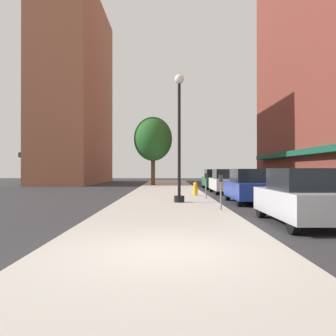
% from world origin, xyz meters
% --- Properties ---
extents(ground_plane, '(90.00, 90.00, 0.00)m').
position_xyz_m(ground_plane, '(4.00, 18.00, 0.00)').
color(ground_plane, '#2D2D30').
extents(sidewalk_slab, '(4.80, 50.00, 0.12)m').
position_xyz_m(sidewalk_slab, '(0.00, 19.00, 0.06)').
color(sidewalk_slab, '#B7B2A8').
rests_on(sidewalk_slab, ground).
extents(building_far_background, '(6.80, 18.00, 21.87)m').
position_xyz_m(building_far_background, '(-11.01, 37.00, 10.91)').
color(building_far_background, '#9E6047').
rests_on(building_far_background, ground).
extents(lamppost, '(0.48, 0.48, 5.90)m').
position_xyz_m(lamppost, '(0.59, 10.06, 3.20)').
color(lamppost, black).
rests_on(lamppost, sidewalk_slab).
extents(fire_hydrant, '(0.33, 0.26, 0.79)m').
position_xyz_m(fire_hydrant, '(1.67, 14.38, 0.52)').
color(fire_hydrant, gold).
rests_on(fire_hydrant, sidewalk_slab).
extents(parking_meter_near, '(0.14, 0.09, 1.31)m').
position_xyz_m(parking_meter_near, '(2.05, 12.17, 0.95)').
color(parking_meter_near, slate).
rests_on(parking_meter_near, sidewalk_slab).
extents(parking_meter_far, '(0.14, 0.09, 1.31)m').
position_xyz_m(parking_meter_far, '(2.05, 6.86, 0.95)').
color(parking_meter_far, slate).
rests_on(parking_meter_far, sidewalk_slab).
extents(tree_near, '(3.72, 3.72, 6.64)m').
position_xyz_m(tree_near, '(-1.38, 28.64, 4.60)').
color(tree_near, '#4C3823').
rests_on(tree_near, sidewalk_slab).
extents(car_silver, '(1.80, 4.30, 1.66)m').
position_xyz_m(car_silver, '(4.00, 3.96, 0.81)').
color(car_silver, black).
rests_on(car_silver, ground).
extents(car_blue, '(1.80, 4.30, 1.66)m').
position_xyz_m(car_blue, '(4.00, 10.84, 0.81)').
color(car_blue, black).
rests_on(car_blue, ground).
extents(car_white, '(1.80, 4.30, 1.66)m').
position_xyz_m(car_white, '(4.00, 18.05, 0.81)').
color(car_white, black).
rests_on(car_white, ground).
extents(car_green, '(1.80, 4.30, 1.66)m').
position_xyz_m(car_green, '(4.00, 23.81, 0.81)').
color(car_green, black).
rests_on(car_green, ground).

